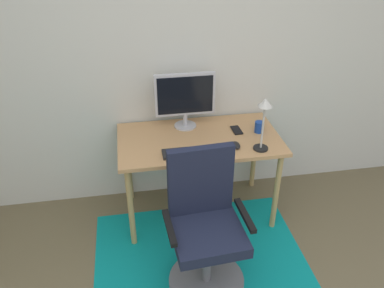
% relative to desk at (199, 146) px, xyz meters
% --- Properties ---
extents(wall_back, '(6.00, 0.10, 2.60)m').
position_rel_desk_xyz_m(wall_back, '(-0.14, 0.42, 0.63)').
color(wall_back, silver).
rests_on(wall_back, ground).
extents(area_rug, '(1.57, 1.49, 0.01)m').
position_rel_desk_xyz_m(area_rug, '(-0.09, -0.67, -0.66)').
color(area_rug, '#0B8583').
rests_on(area_rug, ground).
extents(desk, '(1.27, 0.70, 0.74)m').
position_rel_desk_xyz_m(desk, '(0.00, 0.00, 0.00)').
color(desk, tan).
rests_on(desk, ground).
extents(monitor, '(0.48, 0.18, 0.46)m').
position_rel_desk_xyz_m(monitor, '(-0.08, 0.21, 0.34)').
color(monitor, '#B2B2B7').
rests_on(monitor, desk).
extents(keyboard, '(0.43, 0.13, 0.02)m').
position_rel_desk_xyz_m(keyboard, '(-0.10, -0.21, 0.09)').
color(keyboard, black).
rests_on(keyboard, desk).
extents(computer_mouse, '(0.06, 0.10, 0.03)m').
position_rel_desk_xyz_m(computer_mouse, '(0.25, -0.18, 0.10)').
color(computer_mouse, black).
rests_on(computer_mouse, desk).
extents(coffee_cup, '(0.07, 0.07, 0.09)m').
position_rel_desk_xyz_m(coffee_cup, '(0.49, 0.01, 0.12)').
color(coffee_cup, '#163D94').
rests_on(coffee_cup, desk).
extents(cell_phone, '(0.07, 0.14, 0.01)m').
position_rel_desk_xyz_m(cell_phone, '(0.32, 0.06, 0.08)').
color(cell_phone, black).
rests_on(cell_phone, desk).
extents(desk_lamp, '(0.11, 0.11, 0.41)m').
position_rel_desk_xyz_m(desk_lamp, '(0.42, -0.24, 0.37)').
color(desk_lamp, black).
rests_on(desk_lamp, desk).
extents(office_chair, '(0.56, 0.53, 1.01)m').
position_rel_desk_xyz_m(office_chair, '(-0.09, -0.72, -0.25)').
color(office_chair, slate).
rests_on(office_chair, ground).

